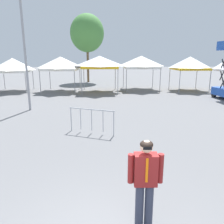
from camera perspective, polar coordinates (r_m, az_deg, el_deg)
name	(u,v)px	position (r m, az deg, el deg)	size (l,w,h in m)	color
canopy_tent_behind_center	(13,65)	(23.02, -24.28, 10.97)	(3.10, 3.10, 3.09)	#9E9EA3
canopy_tent_right_of_center	(60,63)	(21.58, -13.17, 12.11)	(3.45, 3.45, 3.22)	#9E9EA3
canopy_tent_behind_right	(99,62)	(20.65, -3.26, 12.73)	(3.30, 3.30, 3.28)	#9E9EA3
canopy_tent_far_right	(141,62)	(22.43, 7.52, 12.65)	(3.42, 3.42, 3.29)	#9E9EA3
canopy_tent_center	(190,63)	(22.84, 19.50, 11.78)	(3.03, 3.03, 3.22)	#9E9EA3
person_foreground	(145,179)	(4.28, 8.57, -16.64)	(0.65, 0.27, 1.78)	#33384C
light_pole_opposite_side	(21,11)	(14.49, -22.41, 22.91)	(0.36, 0.36, 10.19)	#9E9EA3
tree_behind_tents_right	(87,33)	(29.22, -6.45, 19.55)	(4.18, 4.18, 8.35)	brown
crowd_barrier_by_lift	(92,116)	(9.40, -5.31, -1.11)	(1.95, 0.88, 1.08)	#B7BABF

